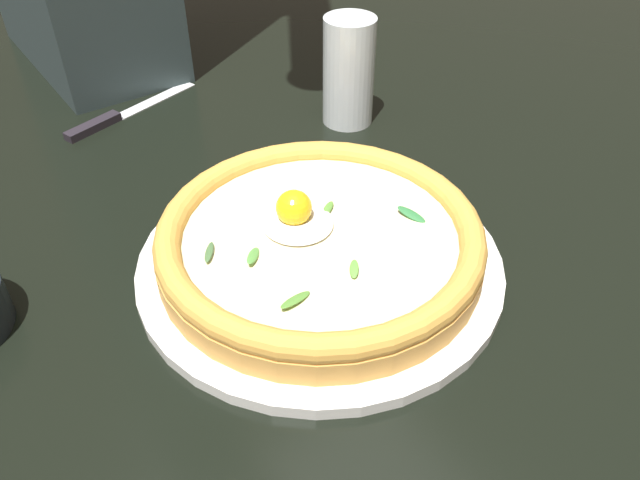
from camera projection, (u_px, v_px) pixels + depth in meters
ground_plane at (291, 260)px, 0.61m from camera, size 2.40×2.40×0.03m
pizza_plate at (320, 262)px, 0.58m from camera, size 0.33×0.33×0.01m
pizza at (320, 239)px, 0.56m from camera, size 0.29×0.29×0.06m
table_knife at (114, 117)px, 0.80m from camera, size 0.08×0.20×0.01m
drinking_glass at (348, 79)px, 0.76m from camera, size 0.06×0.06×0.13m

